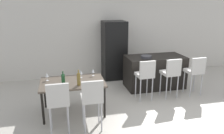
{
  "coord_description": "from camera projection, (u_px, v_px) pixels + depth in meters",
  "views": [
    {
      "loc": [
        -2.19,
        -4.66,
        2.44
      ],
      "look_at": [
        -0.96,
        0.57,
        0.85
      ],
      "focal_mm": 35.99,
      "sensor_mm": 36.0,
      "label": 1
    }
  ],
  "objects": [
    {
      "name": "ground_plane",
      "position": [
        155.0,
        104.0,
        5.52
      ],
      "size": [
        10.0,
        10.0,
        0.0
      ],
      "primitive_type": "plane",
      "color": "#ADA89E"
    },
    {
      "name": "back_wall",
      "position": [
        126.0,
        31.0,
        7.55
      ],
      "size": [
        10.0,
        0.12,
        2.9
      ],
      "primitive_type": "cube",
      "color": "beige",
      "rests_on": "ground_plane"
    },
    {
      "name": "kitchen_island",
      "position": [
        154.0,
        72.0,
        6.51
      ],
      "size": [
        1.67,
        0.84,
        0.92
      ],
      "primitive_type": "cube",
      "color": "black",
      "rests_on": "ground_plane"
    },
    {
      "name": "bar_chair_left",
      "position": [
        145.0,
        74.0,
        5.57
      ],
      "size": [
        0.41,
        0.41,
        1.05
      ],
      "color": "beige",
      "rests_on": "ground_plane"
    },
    {
      "name": "bar_chair_middle",
      "position": [
        171.0,
        72.0,
        5.72
      ],
      "size": [
        0.42,
        0.42,
        1.05
      ],
      "color": "beige",
      "rests_on": "ground_plane"
    },
    {
      "name": "bar_chair_right",
      "position": [
        195.0,
        70.0,
        5.87
      ],
      "size": [
        0.42,
        0.42,
        1.05
      ],
      "color": "beige",
      "rests_on": "ground_plane"
    },
    {
      "name": "dining_table",
      "position": [
        73.0,
        84.0,
        4.93
      ],
      "size": [
        1.39,
        0.91,
        0.74
      ],
      "color": "#4C4238",
      "rests_on": "ground_plane"
    },
    {
      "name": "dining_chair_near",
      "position": [
        58.0,
        100.0,
        4.1
      ],
      "size": [
        0.41,
        0.41,
        1.05
      ],
      "color": "beige",
      "rests_on": "ground_plane"
    },
    {
      "name": "dining_chair_far",
      "position": [
        92.0,
        97.0,
        4.23
      ],
      "size": [
        0.4,
        0.4,
        1.05
      ],
      "color": "beige",
      "rests_on": "ground_plane"
    },
    {
      "name": "wine_bottle_corner",
      "position": [
        63.0,
        79.0,
        4.76
      ],
      "size": [
        0.08,
        0.08,
        0.27
      ],
      "color": "#194723",
      "rests_on": "dining_table"
    },
    {
      "name": "wine_bottle_left",
      "position": [
        79.0,
        79.0,
        4.66
      ],
      "size": [
        0.07,
        0.07,
        0.34
      ],
      "color": "brown",
      "rests_on": "dining_table"
    },
    {
      "name": "wine_glass_middle",
      "position": [
        93.0,
        71.0,
        5.25
      ],
      "size": [
        0.07,
        0.07,
        0.17
      ],
      "color": "silver",
      "rests_on": "dining_table"
    },
    {
      "name": "wine_glass_right",
      "position": [
        47.0,
        75.0,
        4.94
      ],
      "size": [
        0.07,
        0.07,
        0.17
      ],
      "color": "silver",
      "rests_on": "dining_table"
    },
    {
      "name": "wine_glass_far",
      "position": [
        81.0,
        72.0,
        5.13
      ],
      "size": [
        0.07,
        0.07,
        0.17
      ],
      "color": "silver",
      "rests_on": "dining_table"
    },
    {
      "name": "refrigerator",
      "position": [
        114.0,
        50.0,
        7.18
      ],
      "size": [
        0.72,
        0.68,
        1.84
      ],
      "primitive_type": "cube",
      "color": "black",
      "rests_on": "ground_plane"
    },
    {
      "name": "fruit_bowl",
      "position": [
        146.0,
        57.0,
        6.19
      ],
      "size": [
        0.3,
        0.3,
        0.07
      ],
      "primitive_type": "cylinder",
      "color": "#333338",
      "rests_on": "kitchen_island"
    }
  ]
}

